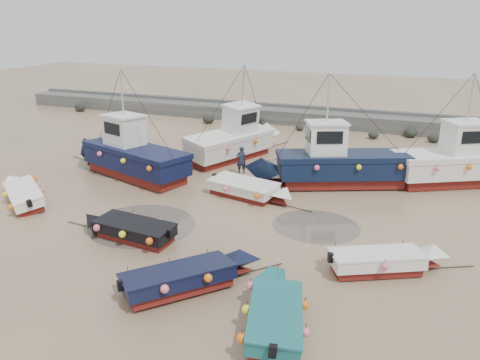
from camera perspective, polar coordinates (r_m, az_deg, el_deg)
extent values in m
plane|color=tan|center=(21.63, -2.87, -5.66)|extent=(120.00, 120.00, 0.00)
cube|color=#61615D|center=(41.57, 9.37, 7.40)|extent=(60.00, 2.20, 1.20)
cube|color=#61615D|center=(42.59, 9.76, 8.66)|extent=(60.00, 0.60, 0.25)
ellipsoid|color=black|center=(38.08, 15.96, 5.30)|extent=(0.84, 0.86, 0.51)
ellipsoid|color=black|center=(39.46, 20.09, 5.42)|extent=(0.98, 1.07, 0.72)
ellipsoid|color=black|center=(41.45, 1.98, 7.25)|extent=(0.99, 0.80, 0.58)
ellipsoid|color=black|center=(38.96, 26.47, 4.14)|extent=(0.54, 0.46, 0.30)
ellipsoid|color=black|center=(49.78, -19.08, 8.16)|extent=(0.65, 0.64, 0.43)
ellipsoid|color=black|center=(38.96, 22.81, 4.71)|extent=(0.61, 0.47, 0.46)
ellipsoid|color=black|center=(41.07, 2.90, 6.93)|extent=(0.61, 0.53, 0.32)
ellipsoid|color=black|center=(39.64, 24.68, 4.72)|extent=(0.67, 0.55, 0.43)
ellipsoid|color=black|center=(41.90, -3.88, 7.41)|extent=(1.09, 0.88, 0.72)
ellipsoid|color=black|center=(41.47, -1.26, 7.10)|extent=(0.65, 0.60, 0.37)
ellipsoid|color=black|center=(38.36, 22.51, 4.68)|extent=(0.88, 0.64, 0.62)
ellipsoid|color=black|center=(39.55, 7.30, 6.32)|extent=(0.64, 0.62, 0.48)
ellipsoid|color=black|center=(49.80, -18.92, 8.36)|extent=(1.10, 0.87, 0.86)
ellipsoid|color=black|center=(39.36, 20.12, 5.16)|extent=(0.55, 0.45, 0.29)
cylinder|color=#585048|center=(22.23, -11.86, -5.35)|extent=(5.00, 5.00, 0.01)
cylinder|color=#585048|center=(21.92, 9.23, -5.54)|extent=(4.06, 4.06, 0.01)
cylinder|color=#585048|center=(30.06, -14.43, 1.12)|extent=(4.45, 4.45, 0.01)
cylinder|color=#585048|center=(29.27, 7.47, 1.09)|extent=(6.27, 6.27, 0.01)
cube|color=maroon|center=(26.44, -24.59, -2.32)|extent=(3.49, 3.04, 0.30)
cube|color=white|center=(26.32, -24.70, -1.56)|extent=(3.82, 3.36, 0.45)
pyramid|color=white|center=(28.28, -25.51, 0.69)|extent=(1.40, 1.53, 0.90)
cube|color=brown|center=(26.26, -24.75, -1.23)|extent=(3.18, 2.78, 0.10)
cube|color=white|center=(26.23, -24.78, -1.04)|extent=(3.92, 3.45, 0.07)
cube|color=black|center=(24.43, -24.06, -2.60)|extent=(0.28, 0.28, 0.35)
cylinder|color=black|center=(29.43, -25.49, -0.57)|extent=(1.62, 1.24, 0.04)
sphere|color=orange|center=(24.82, -26.05, -2.74)|extent=(0.30, 0.30, 0.30)
sphere|color=orange|center=(25.91, -22.81, -1.36)|extent=(0.30, 0.30, 0.30)
sphere|color=orange|center=(26.68, -26.60, -1.34)|extent=(0.30, 0.30, 0.30)
sphere|color=orange|center=(27.77, -23.56, -0.10)|extent=(0.30, 0.30, 0.30)
cube|color=maroon|center=(17.01, -7.42, -12.84)|extent=(3.50, 3.58, 0.30)
cube|color=black|center=(16.81, -7.48, -11.77)|extent=(3.86, 3.95, 0.45)
pyramid|color=black|center=(17.30, -0.35, -8.88)|extent=(1.72, 1.68, 0.90)
cube|color=brown|center=(16.72, -7.51, -11.28)|extent=(3.20, 3.27, 0.10)
cube|color=black|center=(16.68, -7.52, -11.02)|extent=(3.97, 4.06, 0.07)
cube|color=black|center=(16.32, -14.34, -12.59)|extent=(0.28, 0.28, 0.35)
cylinder|color=black|center=(18.14, 2.35, -10.88)|extent=(1.40, 1.48, 0.04)
sphere|color=orange|center=(17.24, -13.44, -10.90)|extent=(0.30, 0.30, 0.30)
sphere|color=orange|center=(15.78, -9.02, -13.68)|extent=(0.30, 0.30, 0.30)
sphere|color=orange|center=(17.55, -8.53, -9.96)|extent=(0.30, 0.30, 0.30)
sphere|color=orange|center=(16.19, -3.75, -12.51)|extent=(0.30, 0.30, 0.30)
sphere|color=orange|center=(17.99, -3.85, -8.99)|extent=(0.30, 0.30, 0.30)
cube|color=maroon|center=(15.08, 4.07, -17.47)|extent=(2.04, 3.36, 0.30)
cube|color=#175B60|center=(14.86, 4.10, -16.32)|extent=(2.32, 3.64, 0.45)
pyramid|color=#175B60|center=(16.32, 4.49, -10.85)|extent=(1.67, 1.07, 0.90)
cube|color=brown|center=(14.76, 4.12, -15.80)|extent=(1.89, 3.05, 0.10)
cube|color=#175B60|center=(14.71, 4.13, -15.51)|extent=(2.39, 3.73, 0.07)
cube|color=black|center=(13.36, 3.74, -20.13)|extent=(0.26, 0.23, 0.35)
cylinder|color=black|center=(17.55, 4.53, -12.07)|extent=(0.53, 1.95, 0.04)
sphere|color=orange|center=(13.78, -0.08, -19.00)|extent=(0.30, 0.30, 0.30)
sphere|color=orange|center=(14.26, 7.73, -17.69)|extent=(0.30, 0.30, 0.30)
sphere|color=orange|center=(14.85, 0.54, -15.79)|extent=(0.30, 0.30, 0.30)
sphere|color=orange|center=(15.35, 7.67, -14.66)|extent=(0.30, 0.30, 0.30)
sphere|color=orange|center=(15.95, 1.07, -13.02)|extent=(0.30, 0.30, 0.30)
cube|color=maroon|center=(18.65, 16.22, -10.39)|extent=(3.34, 2.43, 0.30)
cube|color=silver|center=(18.47, 16.33, -9.38)|extent=(3.64, 2.71, 0.45)
pyramid|color=silver|center=(19.10, 22.23, -7.56)|extent=(1.23, 1.51, 0.90)
cube|color=brown|center=(18.39, 16.38, -8.93)|extent=(3.04, 2.23, 0.10)
cube|color=silver|center=(18.35, 16.41, -8.68)|extent=(3.73, 2.79, 0.07)
cube|color=black|center=(17.82, 11.00, -9.39)|extent=(0.26, 0.28, 0.35)
cylinder|color=black|center=(19.94, 24.14, -9.74)|extent=(1.81, 0.93, 0.04)
sphere|color=orange|center=(18.62, 11.57, -8.32)|extent=(0.30, 0.30, 0.30)
sphere|color=orange|center=(17.79, 17.29, -10.27)|extent=(0.30, 0.30, 0.30)
sphere|color=orange|center=(19.57, 19.24, -7.64)|extent=(0.30, 0.30, 0.30)
cube|color=maroon|center=(20.82, -12.59, -6.74)|extent=(3.34, 1.48, 0.30)
cube|color=black|center=(20.66, -12.67, -5.81)|extent=(3.59, 1.71, 0.45)
pyramid|color=black|center=(21.78, -17.06, -3.57)|extent=(0.84, 1.43, 0.90)
cube|color=brown|center=(20.59, -12.70, -5.39)|extent=(3.02, 1.38, 0.10)
cube|color=black|center=(20.55, -12.72, -5.17)|extent=(3.68, 1.77, 0.07)
cube|color=black|center=(19.57, -8.52, -6.45)|extent=(0.20, 0.24, 0.35)
cylinder|color=black|center=(22.73, -18.47, -5.33)|extent=(1.99, 0.24, 0.04)
sphere|color=orange|center=(19.26, -10.94, -7.28)|extent=(0.30, 0.30, 0.30)
sphere|color=orange|center=(20.79, -9.81, -5.11)|extent=(0.30, 0.30, 0.30)
sphere|color=orange|center=(20.07, -14.12, -6.39)|extent=(0.30, 0.30, 0.30)
sphere|color=orange|center=(21.59, -12.80, -4.37)|extent=(0.30, 0.30, 0.30)
sphere|color=orange|center=(20.93, -17.03, -5.56)|extent=(0.30, 0.30, 0.30)
cube|color=maroon|center=(25.04, 0.40, -1.63)|extent=(3.61, 2.14, 0.30)
cube|color=silver|center=(24.90, 0.40, -0.83)|extent=(3.90, 2.43, 0.45)
pyramid|color=silver|center=(23.70, 4.78, -0.82)|extent=(1.07, 1.78, 0.90)
cube|color=brown|center=(24.85, 0.40, -0.47)|extent=(3.27, 1.98, 0.10)
cube|color=silver|center=(24.81, 0.40, -0.28)|extent=(4.00, 2.52, 0.07)
cube|color=black|center=(25.87, -3.10, 0.35)|extent=(0.22, 0.25, 0.35)
cylinder|color=black|center=(23.67, 6.62, -3.39)|extent=(1.96, 0.49, 0.04)
sphere|color=orange|center=(26.37, -1.08, 0.59)|extent=(0.30, 0.30, 0.30)
sphere|color=orange|center=(24.38, -1.77, -1.03)|extent=(0.30, 0.30, 0.30)
sphere|color=orange|center=(25.38, 2.49, -0.19)|extent=(0.30, 0.30, 0.30)
sphere|color=orange|center=(23.39, 2.07, -1.95)|extent=(0.30, 0.30, 0.30)
cube|color=maroon|center=(28.53, -12.50, 0.86)|extent=(6.76, 3.97, 0.55)
cube|color=black|center=(28.31, -12.61, 2.30)|extent=(7.32, 4.46, 0.95)
pyramid|color=black|center=(31.26, -17.36, 4.84)|extent=(2.11, 2.76, 1.40)
cube|color=brown|center=(28.16, -12.69, 3.30)|extent=(7.14, 4.32, 0.08)
cube|color=black|center=(28.12, -12.71, 3.57)|extent=(7.49, 4.56, 0.30)
cube|color=white|center=(28.61, -14.05, 5.75)|extent=(2.43, 2.24, 1.70)
cube|color=white|center=(28.41, -14.20, 7.53)|extent=(2.63, 2.42, 0.12)
cube|color=black|center=(29.35, -15.32, 6.49)|extent=(0.50, 1.40, 0.68)
cylinder|color=#B7B7B2|center=(28.17, -14.43, 10.23)|extent=(0.10, 0.10, 2.60)
cylinder|color=black|center=(32.61, -18.18, 2.25)|extent=(2.87, 0.98, 0.05)
sphere|color=#EC6A80|center=(25.36, -11.09, 1.22)|extent=(0.30, 0.30, 0.30)
sphere|color=#EC6A80|center=(27.83, -8.38, 3.03)|extent=(0.30, 0.30, 0.30)
sphere|color=#EC6A80|center=(27.01, -14.12, 2.13)|extent=(0.30, 0.30, 0.30)
sphere|color=#EC6A80|center=(29.42, -11.32, 3.77)|extent=(0.30, 0.30, 0.30)
sphere|color=#EC6A80|center=(28.73, -16.81, 2.92)|extent=(0.30, 0.30, 0.30)
sphere|color=#EC6A80|center=(31.09, -13.95, 4.43)|extent=(0.30, 0.30, 0.30)
cube|color=maroon|center=(31.25, -1.40, 2.98)|extent=(4.03, 6.05, 0.55)
cube|color=silver|center=(31.05, -1.41, 4.30)|extent=(4.50, 6.57, 0.95)
pyramid|color=silver|center=(33.44, 3.15, 6.64)|extent=(2.53, 2.17, 1.40)
cube|color=brown|center=(30.91, -1.42, 5.23)|extent=(4.36, 6.40, 0.08)
cube|color=silver|center=(30.88, -1.42, 5.48)|extent=(4.60, 6.72, 0.30)
cube|color=white|center=(31.24, -0.30, 7.47)|extent=(2.18, 2.44, 1.70)
cube|color=white|center=(31.06, -0.30, 9.12)|extent=(2.36, 2.63, 0.12)
cube|color=black|center=(31.90, 1.01, 8.20)|extent=(1.18, 0.57, 0.68)
cylinder|color=#B7B7B2|center=(30.84, -0.31, 11.60)|extent=(0.10, 0.10, 2.60)
cylinder|color=black|center=(34.64, 4.29, 4.18)|extent=(1.27, 2.76, 0.05)
sphere|color=#EC6A80|center=(30.24, -6.39, 4.47)|extent=(0.30, 0.30, 0.30)
sphere|color=#EC6A80|center=(29.30, -1.56, 4.08)|extent=(0.30, 0.30, 0.30)
sphere|color=#EC6A80|center=(31.80, -2.91, 5.32)|extent=(0.30, 0.30, 0.30)
sphere|color=#EC6A80|center=(31.00, 1.77, 4.96)|extent=(0.30, 0.30, 0.30)
sphere|color=#EC6A80|center=(33.46, 0.25, 6.07)|extent=(0.30, 0.30, 0.30)
cube|color=maroon|center=(27.21, 12.20, -0.05)|extent=(6.94, 4.55, 0.55)
cube|color=black|center=(26.97, 12.31, 1.46)|extent=(7.53, 5.09, 0.95)
pyramid|color=black|center=(26.07, 3.64, 2.86)|extent=(2.30, 2.92, 1.40)
cube|color=brown|center=(26.82, 12.39, 2.50)|extent=(7.34, 4.94, 0.08)
cube|color=black|center=(26.78, 12.41, 2.79)|extent=(7.70, 5.20, 0.30)
cube|color=white|center=(26.30, 10.51, 4.81)|extent=(2.54, 2.43, 1.70)
cube|color=white|center=(26.08, 10.64, 6.74)|extent=(2.74, 2.62, 0.12)
cube|color=black|center=(26.04, 8.34, 5.36)|extent=(0.63, 1.43, 0.68)
cylinder|color=#B7B7B2|center=(25.82, 10.83, 9.68)|extent=(0.10, 0.10, 2.60)
cylinder|color=black|center=(26.52, 1.13, -0.67)|extent=(2.79, 1.20, 0.05)
sphere|color=#EC6A80|center=(26.43, 19.02, 1.25)|extent=(0.30, 0.30, 0.30)
sphere|color=#EC6A80|center=(28.61, 15.00, 3.02)|extent=(0.30, 0.30, 0.30)
sphere|color=#EC6A80|center=(25.72, 14.31, 1.23)|extent=(0.30, 0.30, 0.30)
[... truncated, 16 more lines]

